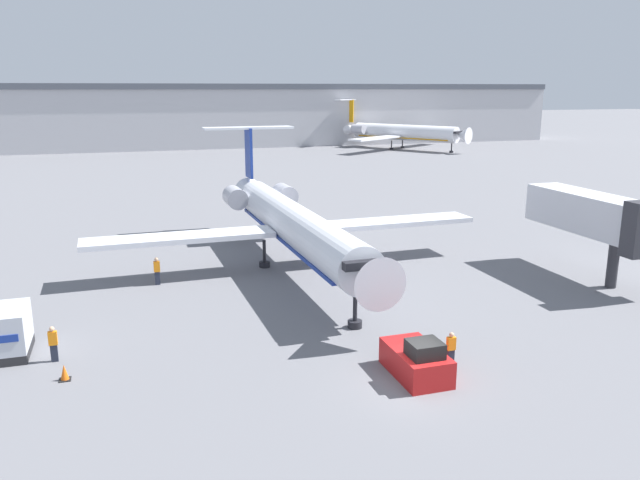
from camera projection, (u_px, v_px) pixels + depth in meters
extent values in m
plane|color=slate|center=(415.00, 386.00, 27.43)|extent=(600.00, 600.00, 0.00)
cube|color=#B2B2B7|center=(173.00, 119.00, 136.97)|extent=(180.00, 16.00, 12.49)
cube|color=#4C515B|center=(171.00, 87.00, 135.35)|extent=(180.00, 16.80, 1.20)
cylinder|color=silver|center=(295.00, 225.00, 43.71)|extent=(3.25, 24.72, 2.79)
cone|color=silver|center=(371.00, 278.00, 31.34)|extent=(2.83, 2.28, 2.79)
cube|color=black|center=(365.00, 264.00, 32.04)|extent=(2.38, 0.74, 0.44)
cone|color=silver|center=(251.00, 194.00, 56.46)|extent=(2.56, 3.11, 2.51)
cube|color=navy|center=(295.00, 237.00, 43.92)|extent=(2.92, 22.25, 0.20)
cube|color=silver|center=(390.00, 222.00, 47.46)|extent=(13.01, 2.89, 0.36)
cube|color=silver|center=(179.00, 238.00, 42.52)|extent=(13.01, 2.89, 0.36)
cylinder|color=#ADADB7|center=(285.00, 195.00, 53.83)|extent=(1.78, 2.64, 1.73)
cylinder|color=#ADADB7|center=(235.00, 198.00, 52.47)|extent=(1.78, 2.64, 1.73)
cube|color=navy|center=(249.00, 153.00, 56.16)|extent=(0.28, 2.20, 4.46)
cube|color=silver|center=(248.00, 128.00, 55.63)|extent=(8.06, 1.95, 0.20)
cylinder|color=black|center=(355.00, 310.00, 33.86)|extent=(0.24, 0.24, 2.04)
cylinder|color=black|center=(355.00, 324.00, 34.05)|extent=(0.80, 0.80, 0.40)
cylinder|color=black|center=(264.00, 254.00, 45.39)|extent=(0.24, 0.24, 2.04)
cylinder|color=black|center=(265.00, 264.00, 45.59)|extent=(0.80, 0.80, 0.40)
cylinder|color=black|center=(312.00, 249.00, 46.53)|extent=(0.24, 0.24, 2.04)
cylinder|color=black|center=(312.00, 260.00, 46.73)|extent=(0.80, 0.80, 0.40)
cube|color=#B21919|center=(416.00, 362.00, 28.31)|extent=(2.06, 3.69, 1.26)
cube|color=black|center=(425.00, 349.00, 27.32)|extent=(1.44, 1.33, 0.70)
cube|color=black|center=(399.00, 351.00, 29.99)|extent=(1.86, 0.30, 0.76)
cube|color=#232326|center=(13.00, 350.00, 30.61)|extent=(1.66, 3.07, 0.45)
cube|color=#B7BCC6|center=(10.00, 327.00, 30.33)|extent=(1.66, 3.07, 1.93)
cube|color=navy|center=(5.00, 339.00, 28.89)|extent=(1.17, 0.04, 0.36)
cube|color=#232838|center=(450.00, 357.00, 29.34)|extent=(0.32, 0.20, 0.80)
cube|color=orange|center=(451.00, 343.00, 29.17)|extent=(0.40, 0.24, 0.63)
sphere|color=tan|center=(452.00, 335.00, 29.07)|extent=(0.23, 0.23, 0.23)
cube|color=#232838|center=(158.00, 278.00, 41.42)|extent=(0.32, 0.20, 0.90)
cube|color=orange|center=(157.00, 266.00, 41.23)|extent=(0.40, 0.24, 0.71)
sphere|color=tan|center=(156.00, 259.00, 41.12)|extent=(0.26, 0.26, 0.26)
cube|color=#232838|center=(54.00, 353.00, 29.78)|extent=(0.32, 0.20, 0.85)
cube|color=orange|center=(53.00, 338.00, 29.60)|extent=(0.40, 0.24, 0.67)
sphere|color=tan|center=(52.00, 329.00, 29.49)|extent=(0.25, 0.25, 0.25)
cube|color=black|center=(65.00, 379.00, 27.96)|extent=(0.51, 0.51, 0.04)
cone|color=orange|center=(64.00, 372.00, 27.87)|extent=(0.36, 0.36, 0.70)
cylinder|color=white|center=(405.00, 132.00, 132.47)|extent=(15.89, 22.48, 3.30)
cone|color=white|center=(463.00, 135.00, 124.00)|extent=(4.21, 4.00, 3.30)
cube|color=black|center=(458.00, 132.00, 124.53)|extent=(2.75, 2.09, 0.44)
cone|color=white|center=(352.00, 130.00, 141.24)|extent=(4.46, 4.66, 2.97)
cube|color=orange|center=(404.00, 138.00, 132.72)|extent=(14.30, 20.23, 0.20)
cube|color=white|center=(421.00, 133.00, 140.03)|extent=(13.95, 10.44, 0.36)
cube|color=white|center=(376.00, 138.00, 126.78)|extent=(13.95, 10.44, 0.36)
cylinder|color=#ADADB7|center=(372.00, 128.00, 140.69)|extent=(3.29, 3.60, 2.00)
cylinder|color=#ADADB7|center=(359.00, 129.00, 136.89)|extent=(3.29, 3.60, 2.00)
cube|color=orange|center=(349.00, 111.00, 140.71)|extent=(1.38, 1.99, 5.00)
cube|color=white|center=(350.00, 100.00, 140.12)|extent=(8.57, 6.33, 0.20)
cylinder|color=black|center=(451.00, 148.00, 126.07)|extent=(0.24, 0.24, 1.94)
cylinder|color=black|center=(451.00, 152.00, 126.25)|extent=(0.80, 0.80, 0.40)
cylinder|color=black|center=(391.00, 145.00, 132.63)|extent=(0.24, 0.24, 1.94)
cylinder|color=black|center=(391.00, 149.00, 132.81)|extent=(0.80, 0.80, 0.40)
cylinder|color=black|center=(402.00, 144.00, 135.83)|extent=(0.24, 0.24, 1.94)
cylinder|color=black|center=(402.00, 147.00, 136.01)|extent=(0.80, 0.80, 0.40)
cylinder|color=#2D2D33|center=(613.00, 264.00, 40.62)|extent=(0.70, 0.70, 3.20)
cube|color=silver|center=(586.00, 212.00, 42.64)|extent=(2.60, 9.75, 2.60)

